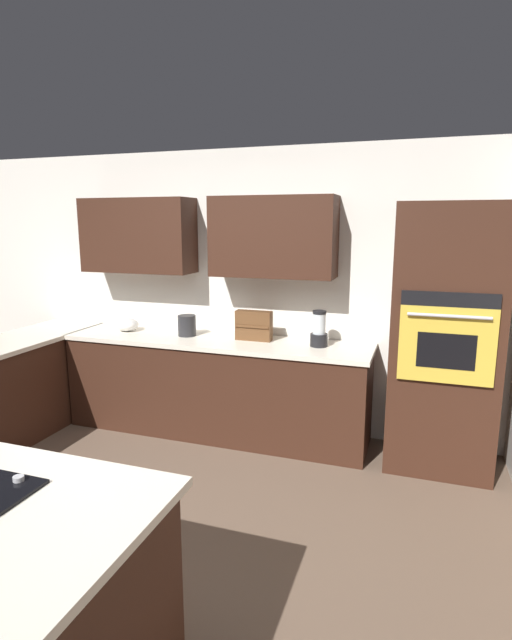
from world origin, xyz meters
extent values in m
plane|color=brown|center=(0.00, 0.00, 0.00)|extent=(14.00, 14.00, 0.00)
cube|color=white|center=(0.00, -2.10, 1.30)|extent=(6.00, 0.10, 2.60)
cube|color=#381E14|center=(-0.40, -1.88, 1.82)|extent=(1.10, 0.34, 0.70)
cube|color=#381E14|center=(0.95, -1.88, 1.82)|extent=(1.10, 0.34, 0.70)
cube|color=#381E14|center=(0.10, -1.72, 0.43)|extent=(2.80, 0.60, 0.86)
cube|color=silver|center=(0.10, -1.72, 0.88)|extent=(2.84, 0.64, 0.04)
cube|color=#381E14|center=(-1.85, -1.72, 1.05)|extent=(0.80, 0.60, 2.09)
cube|color=gold|center=(-1.85, -1.41, 1.08)|extent=(0.66, 0.03, 0.56)
cube|color=black|center=(-1.85, -1.39, 1.04)|extent=(0.40, 0.01, 0.26)
cube|color=black|center=(-1.85, -1.41, 1.41)|extent=(0.66, 0.02, 0.11)
cylinder|color=silver|center=(-1.85, -1.37, 1.30)|extent=(0.56, 0.02, 0.02)
cylinder|color=#B2B2B7|center=(-0.16, 0.86, 0.92)|extent=(0.04, 0.04, 0.02)
cylinder|color=black|center=(-0.85, -1.77, 0.96)|extent=(0.15, 0.15, 0.11)
cylinder|color=silver|center=(-0.85, -1.77, 1.10)|extent=(0.11, 0.11, 0.17)
cylinder|color=black|center=(-0.85, -1.77, 1.20)|extent=(0.12, 0.12, 0.03)
ellipsoid|color=white|center=(1.05, -1.77, 0.96)|extent=(0.22, 0.22, 0.12)
cube|color=brown|center=(-0.25, -1.80, 1.03)|extent=(0.33, 0.10, 0.27)
cube|color=brown|center=(-0.25, -1.75, 1.03)|extent=(0.31, 0.02, 0.02)
cylinder|color=#262628|center=(0.40, -1.77, 1.00)|extent=(0.17, 0.17, 0.19)
camera|label=1|loc=(-1.66, 2.28, 1.94)|focal=27.66mm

